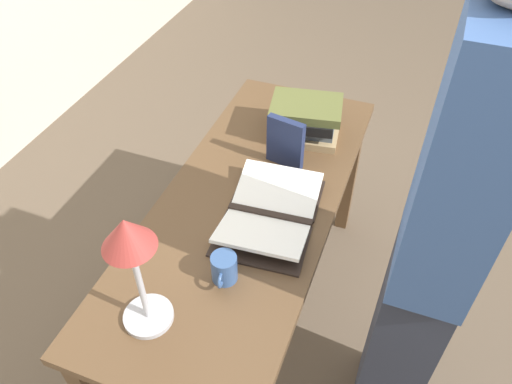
{
  "coord_description": "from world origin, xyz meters",
  "views": [
    {
      "loc": [
        -1.17,
        -0.47,
        1.99
      ],
      "look_at": [
        -0.03,
        -0.04,
        0.83
      ],
      "focal_mm": 35.0,
      "sensor_mm": 36.0,
      "label": 1
    }
  ],
  "objects": [
    {
      "name": "book_standing_upright",
      "position": [
        0.24,
        -0.06,
        0.85
      ],
      "size": [
        0.05,
        0.15,
        0.2
      ],
      "rotation": [
        0.0,
        0.0,
        -0.19
      ],
      "color": "#1E284C",
      "rests_on": "reading_desk"
    },
    {
      "name": "reading_desk",
      "position": [
        0.0,
        0.0,
        0.64
      ],
      "size": [
        1.52,
        0.61,
        0.75
      ],
      "color": "brown",
      "rests_on": "ground_plane"
    },
    {
      "name": "book_stack_tall",
      "position": [
        0.44,
        -0.07,
        0.82
      ],
      "size": [
        0.26,
        0.31,
        0.15
      ],
      "color": "tan",
      "rests_on": "reading_desk"
    },
    {
      "name": "reading_lamp",
      "position": [
        -0.55,
        0.09,
        1.05
      ],
      "size": [
        0.14,
        0.14,
        0.41
      ],
      "color": "#ADADB2",
      "rests_on": "reading_desk"
    },
    {
      "name": "ground_plane",
      "position": [
        0.0,
        0.0,
        0.0
      ],
      "size": [
        12.0,
        12.0,
        0.0
      ],
      "primitive_type": "plane",
      "color": "brown"
    },
    {
      "name": "open_book",
      "position": [
        -0.05,
        -0.1,
        0.77
      ],
      "size": [
        0.47,
        0.34,
        0.06
      ],
      "rotation": [
        0.0,
        0.0,
        0.08
      ],
      "color": "black",
      "rests_on": "reading_desk"
    },
    {
      "name": "coffee_mug",
      "position": [
        -0.34,
        -0.05,
        0.79
      ],
      "size": [
        0.11,
        0.08,
        0.09
      ],
      "rotation": [
        0.0,
        0.0,
        3.31
      ],
      "color": "#335184",
      "rests_on": "reading_desk"
    },
    {
      "name": "person_reader",
      "position": [
        -0.17,
        -0.62,
        0.9
      ],
      "size": [
        0.36,
        0.22,
        1.8
      ],
      "rotation": [
        0.0,
        0.0,
        3.14
      ],
      "color": "#2D3342",
      "rests_on": "ground_plane"
    }
  ]
}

